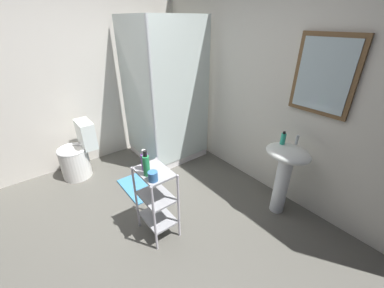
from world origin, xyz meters
The scene contains 13 objects.
ground_plane centered at (0.00, 0.00, -0.01)m, with size 4.20×4.20×0.02m, color #54524B.
wall_back centered at (0.01, 1.85, 1.25)m, with size 4.20×0.14×2.50m.
wall_left centered at (-1.85, 0.00, 1.25)m, with size 0.10×4.20×2.50m, color silver.
shower_stall centered at (-1.18, 1.17, 0.46)m, with size 0.92×0.92×2.00m.
pedestal_sink centered at (0.62, 1.52, 0.58)m, with size 0.46×0.37×0.81m.
sink_faucet centered at (0.62, 1.64, 0.86)m, with size 0.03×0.03×0.10m, color silver.
toilet centered at (-1.48, -0.03, 0.31)m, with size 0.37×0.49×0.76m.
storage_cart centered at (0.06, 0.30, 0.44)m, with size 0.38×0.28×0.74m.
hand_soap_bottle centered at (0.53, 1.53, 0.87)m, with size 0.05×0.05×0.14m.
conditioner_bottle_purple centered at (-0.02, 0.25, 0.83)m, with size 0.06×0.06×0.20m.
body_wash_bottle_green centered at (0.07, 0.22, 0.84)m, with size 0.06×0.06×0.24m.
rinse_cup centered at (0.17, 0.22, 0.78)m, with size 0.08×0.08×0.09m, color #3870B2.
bath_mat centered at (-0.72, 0.48, 0.01)m, with size 0.60×0.40×0.02m, color teal.
Camera 1 is at (1.65, -0.52, 1.94)m, focal length 22.19 mm.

